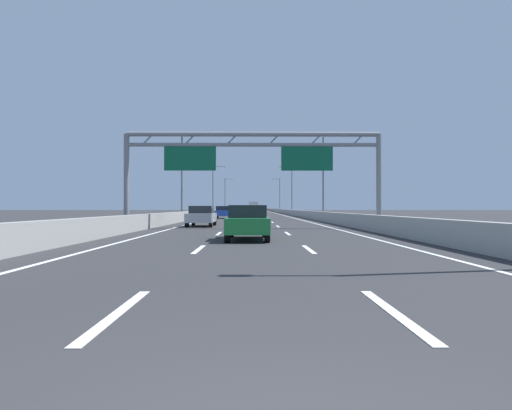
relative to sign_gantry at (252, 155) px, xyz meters
The scene contains 54 objects.
ground_plane 72.54m from the sign_gantry, 89.95° to the left, with size 260.00×260.00×0.00m, color #2D2D30.
lane_dash_left_0 24.67m from the sign_gantry, 94.11° to the right, with size 0.16×3.00×0.01m, color white.
lane_dash_left_1 15.97m from the sign_gantry, 96.54° to the right, with size 0.16×3.00×0.01m, color white.
lane_dash_left_2 7.99m from the sign_gantry, 105.81° to the right, with size 0.16×3.00×0.01m, color white.
lane_dash_left_3 5.88m from the sign_gantry, 121.11° to the left, with size 0.16×3.00×0.01m, color white.
lane_dash_left_4 12.94m from the sign_gantry, 98.31° to the left, with size 0.16×3.00×0.01m, color white.
lane_dash_left_5 21.50m from the sign_gantry, 94.75° to the left, with size 0.16×3.00×0.01m, color white.
lane_dash_left_6 30.31m from the sign_gantry, 93.32° to the left, with size 0.16×3.00×0.01m, color white.
lane_dash_left_7 39.21m from the sign_gantry, 92.55° to the left, with size 0.16×3.00×0.01m, color white.
lane_dash_left_8 48.15m from the sign_gantry, 92.07° to the left, with size 0.16×3.00×0.01m, color white.
lane_dash_left_9 57.11m from the sign_gantry, 91.75° to the left, with size 0.16×3.00×0.01m, color white.
lane_dash_left_10 66.07m from the sign_gantry, 91.51° to the left, with size 0.16×3.00×0.01m, color white.
lane_dash_left_11 75.05m from the sign_gantry, 91.33° to the left, with size 0.16×3.00×0.01m, color white.
lane_dash_left_12 84.03m from the sign_gantry, 91.18° to the left, with size 0.16×3.00×0.01m, color white.
lane_dash_left_13 93.02m from the sign_gantry, 91.07° to the left, with size 0.16×3.00×0.01m, color white.
lane_dash_left_14 102.00m from the sign_gantry, 90.98° to the left, with size 0.16×3.00×0.01m, color white.
lane_dash_left_15 110.99m from the sign_gantry, 90.90° to the left, with size 0.16×3.00×0.01m, color white.
lane_dash_left_16 119.98m from the sign_gantry, 90.83° to the left, with size 0.16×3.00×0.01m, color white.
lane_dash_left_17 128.98m from the sign_gantry, 90.77° to the left, with size 0.16×3.00×0.01m, color white.
lane_dash_right_0 24.68m from the sign_gantry, 85.58° to the right, with size 0.16×3.00×0.01m, color white.
lane_dash_right_1 15.99m from the sign_gantry, 82.97° to the right, with size 0.16×3.00×0.01m, color white.
lane_dash_right_2 8.02m from the sign_gantry, 73.06° to the right, with size 0.16×3.00×0.01m, color white.
lane_dash_right_3 5.92m from the sign_gantry, 57.01° to the left, with size 0.16×3.00×0.01m, color white.
lane_dash_right_4 12.95m from the sign_gantry, 81.07° to the left, with size 0.16×3.00×0.01m, color white.
lane_dash_right_5 21.51m from the sign_gantry, 84.89° to the left, with size 0.16×3.00×0.01m, color white.
lane_dash_right_6 30.32m from the sign_gantry, 86.43° to the left, with size 0.16×3.00×0.01m, color white.
lane_dash_right_7 39.22m from the sign_gantry, 87.25° to the left, with size 0.16×3.00×0.01m, color white.
lane_dash_right_8 48.15m from the sign_gantry, 87.77° to the left, with size 0.16×3.00×0.01m, color white.
lane_dash_right_9 57.11m from the sign_gantry, 88.12° to the left, with size 0.16×3.00×0.01m, color white.
lane_dash_right_10 66.08m from the sign_gantry, 88.38° to the left, with size 0.16×3.00×0.01m, color white.
lane_dash_right_11 75.05m from the sign_gantry, 88.57° to the left, with size 0.16×3.00×0.01m, color white.
lane_dash_right_12 84.03m from the sign_gantry, 88.73° to the left, with size 0.16×3.00×0.01m, color white.
lane_dash_right_13 93.02m from the sign_gantry, 88.85° to the left, with size 0.16×3.00×0.01m, color white.
lane_dash_right_14 102.01m from the sign_gantry, 88.95° to the left, with size 0.16×3.00×0.01m, color white.
lane_dash_right_15 111.00m from the sign_gantry, 89.04° to the left, with size 0.16×3.00×0.01m, color white.
lane_dash_right_16 119.99m from the sign_gantry, 89.11° to the left, with size 0.16×3.00×0.01m, color white.
lane_dash_right_17 128.98m from the sign_gantry, 89.17° to the left, with size 0.16×3.00×0.01m, color white.
edge_line_left 60.79m from the sign_gantry, 94.91° to the left, with size 0.16×176.00×0.01m, color white.
edge_line_right 60.80m from the sign_gantry, 84.97° to the left, with size 0.16×176.00×0.01m, color white.
barrier_left 82.77m from the sign_gantry, 94.74° to the left, with size 0.45×220.00×0.95m.
barrier_right 82.78m from the sign_gantry, 85.17° to the left, with size 0.45×220.00×0.95m.
sign_gantry is the anchor object (origin of this frame).
streetlamp_left_mid 21.06m from the sign_gantry, 110.58° to the left, with size 2.58×0.28×9.50m.
streetlamp_right_mid 21.11m from the sign_gantry, 69.09° to the left, with size 2.58×0.28×9.50m.
streetlamp_left_far 59.54m from the sign_gantry, 97.14° to the left, with size 2.58×0.28×9.50m.
streetlamp_right_far 59.56m from the sign_gantry, 82.74° to the left, with size 2.58×0.28×9.50m.
streetlamp_left_distant 98.73m from the sign_gantry, 94.30° to the left, with size 2.58×0.28×9.50m.
streetlamp_right_distant 98.74m from the sign_gantry, 85.63° to the left, with size 2.58×0.28×9.50m.
orange_car 70.90m from the sign_gantry, 90.06° to the left, with size 1.88×4.44×1.47m.
red_car 111.89m from the sign_gantry, 91.82° to the left, with size 1.87×4.43×1.46m.
green_car 11.37m from the sign_gantry, 90.95° to the right, with size 1.77×4.42×1.47m.
blue_car 27.35m from the sign_gantry, 97.64° to the left, with size 1.87×4.61×1.54m.
silver_car 6.29m from the sign_gantry, 139.78° to the left, with size 1.85×4.56×1.48m.
box_truck 95.97m from the sign_gantry, 89.81° to the left, with size 2.41×8.87×2.88m.
Camera 1 is at (-0.05, -2.47, 1.38)m, focal length 32.14 mm.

